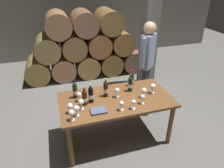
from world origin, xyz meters
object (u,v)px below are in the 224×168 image
wine_glass_9 (76,109)px  wine_glass_5 (144,91)px  wine_bottle_1 (130,84)px  wine_bottle_5 (85,97)px  wine_glass_3 (72,113)px  wine_bottle_4 (91,94)px  wine_bottle_0 (106,89)px  wine_glass_7 (122,104)px  wine_glass_1 (117,91)px  sommelier_presenting (147,58)px  dining_table (116,104)px  wine_glass_2 (143,97)px  wine_glass_8 (153,87)px  wine_glass_4 (79,95)px  wine_bottle_3 (132,79)px  tasting_notebook (99,111)px  wine_bottle_2 (75,90)px  wine_glass_0 (81,102)px  wine_glass_6 (70,106)px  wine_glass_10 (133,103)px

wine_glass_9 → wine_glass_5: bearing=8.5°
wine_bottle_1 → wine_glass_5: bearing=-63.2°
wine_bottle_5 → wine_glass_3: size_ratio=1.74×
wine_glass_3 → wine_glass_9: size_ratio=0.98×
wine_bottle_4 → wine_glass_9: wine_bottle_4 is taller
wine_bottle_0 → wine_glass_9: bearing=-144.3°
wine_glass_7 → wine_glass_3: bearing=-178.3°
wine_glass_1 → sommelier_presenting: size_ratio=0.09×
dining_table → wine_glass_2: wine_glass_2 is taller
wine_glass_8 → wine_glass_9: bearing=-169.2°
wine_glass_4 → dining_table: bearing=-10.1°
wine_bottle_3 → sommelier_presenting: bearing=42.1°
wine_bottle_3 → wine_glass_9: 1.15m
wine_bottle_0 → tasting_notebook: wine_bottle_0 is taller
wine_glass_1 → tasting_notebook: wine_glass_1 is taller
wine_bottle_2 → wine_glass_9: size_ratio=1.87×
wine_bottle_4 → sommelier_presenting: 1.44m
wine_glass_1 → dining_table: bearing=-127.4°
wine_glass_5 → wine_glass_9: 1.06m
wine_glass_0 → wine_glass_6: size_ratio=1.01×
wine_bottle_5 → wine_glass_6: bearing=-147.2°
wine_bottle_4 → wine_glass_7: size_ratio=2.05×
wine_glass_6 → wine_bottle_4: bearing=29.5°
wine_glass_10 → wine_glass_4: bearing=149.1°
wine_bottle_3 → wine_glass_8: 0.40m
wine_glass_4 → sommelier_presenting: (1.40, 0.65, 0.18)m
wine_glass_8 → wine_glass_10: (-0.46, -0.31, -0.01)m
wine_bottle_3 → wine_glass_8: (0.23, -0.32, -0.01)m
dining_table → wine_glass_9: size_ratio=10.79×
wine_bottle_4 → wine_glass_2: 0.75m
wine_bottle_5 → tasting_notebook: 0.29m
dining_table → wine_glass_5: (0.42, -0.09, 0.21)m
wine_bottle_0 → wine_glass_8: (0.74, -0.12, -0.02)m
dining_table → wine_glass_0: size_ratio=10.97×
wine_bottle_2 → sommelier_presenting: size_ratio=0.17×
wine_bottle_2 → wine_glass_0: bearing=-83.4°
wine_bottle_0 → wine_glass_10: (0.28, -0.43, -0.03)m
wine_glass_2 → wine_glass_8: (0.28, 0.23, 0.01)m
wine_bottle_3 → wine_glass_6: 1.18m
wine_glass_8 → sommelier_presenting: size_ratio=0.10×
wine_glass_2 → wine_glass_3: 1.03m
wine_bottle_1 → wine_glass_7: bearing=-124.0°
dining_table → wine_glass_3: bearing=-155.4°
wine_bottle_4 → wine_glass_10: 0.63m
wine_bottle_1 → wine_glass_0: wine_bottle_1 is taller
tasting_notebook → wine_glass_8: bearing=16.1°
wine_bottle_0 → wine_glass_10: bearing=-57.3°
wine_glass_6 → wine_glass_10: (0.85, -0.16, -0.01)m
wine_glass_2 → wine_glass_0: bearing=171.9°
wine_glass_0 → wine_glass_5: size_ratio=0.95×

